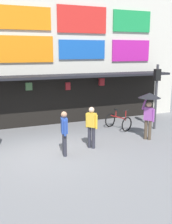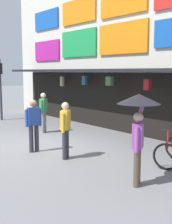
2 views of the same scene
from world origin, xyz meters
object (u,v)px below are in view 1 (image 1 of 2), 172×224
(traffic_light_far, at_px, (156,86))
(pedestrian_in_black, at_px, (64,131))
(pedestrian_with_umbrella, at_px, (149,103))
(bicycle_parked, at_px, (118,121))
(pedestrian_in_yellow, at_px, (91,125))

(traffic_light_far, distance_m, pedestrian_in_black, 5.66)
(pedestrian_with_umbrella, relative_size, pedestrian_in_black, 1.24)
(bicycle_parked, height_order, pedestrian_with_umbrella, pedestrian_with_umbrella)
(pedestrian_in_yellow, relative_size, pedestrian_with_umbrella, 0.81)
(pedestrian_with_umbrella, bearing_deg, traffic_light_far, 44.92)
(pedestrian_in_yellow, distance_m, pedestrian_with_umbrella, 2.81)
(traffic_light_far, distance_m, pedestrian_in_yellow, 4.40)
(traffic_light_far, bearing_deg, pedestrian_with_umbrella, -135.08)
(traffic_light_far, distance_m, pedestrian_with_umbrella, 1.90)
(traffic_light_far, relative_size, pedestrian_in_black, 1.90)
(bicycle_parked, distance_m, pedestrian_in_black, 4.28)
(traffic_light_far, xyz_separation_m, bicycle_parked, (-1.71, 0.62, -1.75))
(bicycle_parked, distance_m, pedestrian_in_yellow, 3.08)
(traffic_light_far, bearing_deg, pedestrian_in_yellow, -161.35)
(pedestrian_with_umbrella, distance_m, pedestrian_in_black, 4.04)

